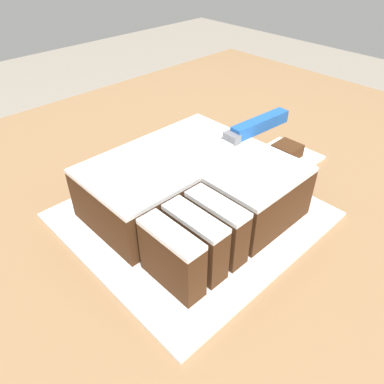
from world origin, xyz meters
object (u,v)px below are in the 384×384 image
cake (192,189)px  knife (245,132)px  brownie (287,151)px  cake_board (192,215)px

cake → knife: knife is taller
cake → brownie: bearing=-1.2°
cake_board → brownie: 0.27m
cake_board → knife: bearing=4.4°
cake → brownie: size_ratio=5.80×
cake → cake_board: bearing=-136.8°
cake_board → brownie: (0.27, -0.00, 0.02)m
brownie → cake: bearing=178.8°
cake → knife: 0.14m
knife → cake_board: bearing=8.6°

